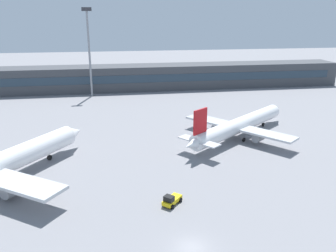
{
  "coord_description": "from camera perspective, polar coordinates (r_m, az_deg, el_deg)",
  "views": [
    {
      "loc": [
        -8.88,
        -36.13,
        27.66
      ],
      "look_at": [
        3.62,
        40.0,
        3.0
      ],
      "focal_mm": 37.83,
      "sensor_mm": 36.0,
      "label": 1
    }
  ],
  "objects": [
    {
      "name": "airplane_mid",
      "position": [
        83.61,
        11.56,
        0.18
      ],
      "size": [
        32.83,
        27.38,
        9.76
      ],
      "color": "white",
      "rests_on": "ground_plane"
    },
    {
      "name": "terminal_building",
      "position": [
        135.33,
        -5.48,
        7.79
      ],
      "size": [
        159.28,
        12.13,
        9.0
      ],
      "color": "#3F4247",
      "rests_on": "ground_plane"
    },
    {
      "name": "floodlight_tower_west",
      "position": [
        124.53,
        -12.62,
        12.33
      ],
      "size": [
        3.2,
        0.8,
        29.52
      ],
      "color": "gray",
      "rests_on": "ground_plane"
    },
    {
      "name": "ground_plane",
      "position": [
        81.48,
        -2.52,
        -2.14
      ],
      "size": [
        400.0,
        400.0,
        0.0
      ],
      "primitive_type": "plane",
      "color": "gray"
    },
    {
      "name": "baggage_tug_yellow",
      "position": [
        54.46,
        0.53,
        -11.83
      ],
      "size": [
        3.52,
        3.68,
        1.75
      ],
      "color": "yellow",
      "rests_on": "ground_plane"
    }
  ]
}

